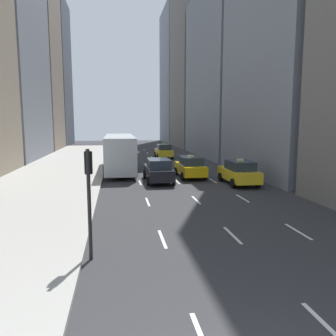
{
  "coord_description": "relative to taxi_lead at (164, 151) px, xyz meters",
  "views": [
    {
      "loc": [
        -1.85,
        -3.9,
        4.4
      ],
      "look_at": [
        1.11,
        14.97,
        1.77
      ],
      "focal_mm": 35.0,
      "sensor_mm": 36.0,
      "label": 1
    }
  ],
  "objects": [
    {
      "name": "building_row_right",
      "position": [
        8.0,
        1.07,
        15.5
      ],
      "size": [
        6.0,
        79.67,
        37.85
      ],
      "color": "slate",
      "rests_on": "ground"
    },
    {
      "name": "taxi_lead",
      "position": [
        0.0,
        0.0,
        0.0
      ],
      "size": [
        2.02,
        4.4,
        1.87
      ],
      "color": "yellow",
      "rests_on": "ground"
    },
    {
      "name": "city_bus",
      "position": [
        -5.61,
        -10.64,
        0.91
      ],
      "size": [
        2.8,
        11.61,
        3.25
      ],
      "color": "#B7BCC1",
      "rests_on": "ground"
    },
    {
      "name": "taxi_third",
      "position": [
        2.8,
        -18.6,
        0.0
      ],
      "size": [
        2.02,
        4.4,
        1.87
      ],
      "color": "yellow",
      "rests_on": "ground"
    },
    {
      "name": "traffic_light_pole",
      "position": [
        -6.75,
        -30.31,
        1.53
      ],
      "size": [
        0.24,
        0.42,
        3.6
      ],
      "color": "black",
      "rests_on": "ground"
    },
    {
      "name": "building_row_left",
      "position": [
        -18.0,
        1.41,
        13.76
      ],
      "size": [
        6.0,
        69.07,
        37.7
      ],
      "color": "slate",
      "rests_on": "ground"
    },
    {
      "name": "sedan_black_near",
      "position": [
        -2.8,
        -16.74,
        0.01
      ],
      "size": [
        2.02,
        4.81,
        1.75
      ],
      "color": "black",
      "rests_on": "ground"
    },
    {
      "name": "taxi_second",
      "position": [
        0.0,
        -15.19,
        0.0
      ],
      "size": [
        2.02,
        4.4,
        1.87
      ],
      "color": "yellow",
      "rests_on": "ground"
    },
    {
      "name": "sidewalk_left",
      "position": [
        -11.0,
        -9.9,
        -0.81
      ],
      "size": [
        8.0,
        66.0,
        0.15
      ],
      "primitive_type": "cube",
      "color": "#ADAAA3",
      "rests_on": "ground"
    },
    {
      "name": "lane_markings",
      "position": [
        -1.4,
        -13.9,
        -0.87
      ],
      "size": [
        5.72,
        56.0,
        0.01
      ],
      "color": "white",
      "rests_on": "ground"
    }
  ]
}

